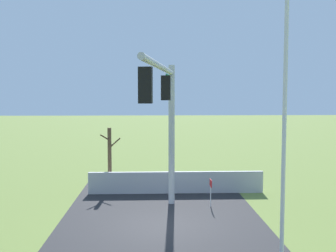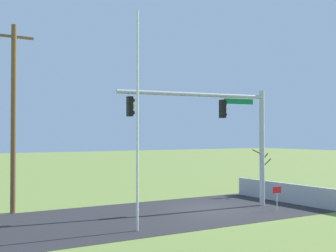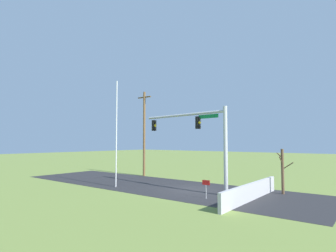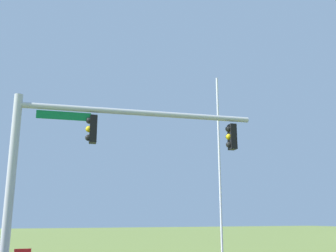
# 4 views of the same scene
# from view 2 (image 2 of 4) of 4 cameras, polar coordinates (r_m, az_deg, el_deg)

# --- Properties ---
(ground_plane) EXTENTS (160.00, 160.00, 0.00)m
(ground_plane) POSITION_cam_2_polar(r_m,az_deg,el_deg) (23.85, 5.30, -10.42)
(ground_plane) COLOR olive
(road_surface) EXTENTS (28.00, 8.00, 0.01)m
(road_surface) POSITION_cam_2_polar(r_m,az_deg,el_deg) (21.72, -3.34, -11.33)
(road_surface) COLOR #232326
(road_surface) RESTS_ON ground_plane
(sidewalk_corner) EXTENTS (6.00, 6.00, 0.01)m
(sidewalk_corner) POSITION_cam_2_polar(r_m,az_deg,el_deg) (26.19, 13.43, -9.55)
(sidewalk_corner) COLOR #B7B5AD
(sidewalk_corner) RESTS_ON ground_plane
(retaining_fence) EXTENTS (0.20, 8.77, 1.10)m
(retaining_fence) POSITION_cam_2_polar(r_m,az_deg,el_deg) (26.55, 15.35, -8.24)
(retaining_fence) COLOR #A8A8AD
(retaining_fence) RESTS_ON ground_plane
(signal_mast) EXTENTS (8.36, 1.39, 6.27)m
(signal_mast) POSITION_cam_2_polar(r_m,az_deg,el_deg) (23.91, 7.12, 0.39)
(signal_mast) COLOR #B2B5BA
(signal_mast) RESTS_ON ground_plane
(flagpole) EXTENTS (0.10, 0.10, 8.88)m
(flagpole) POSITION_cam_2_polar(r_m,az_deg,el_deg) (18.17, -3.88, 0.73)
(flagpole) COLOR silver
(flagpole) RESTS_ON ground_plane
(utility_pole) EXTENTS (1.90, 0.26, 9.33)m
(utility_pole) POSITION_cam_2_polar(r_m,az_deg,el_deg) (23.59, -18.94, 1.32)
(utility_pole) COLOR brown
(utility_pole) RESTS_ON ground_plane
(bare_tree) EXTENTS (1.27, 1.02, 3.23)m
(bare_tree) POSITION_cam_2_polar(r_m,az_deg,el_deg) (29.56, 11.83, -5.32)
(bare_tree) COLOR brown
(bare_tree) RESTS_ON ground_plane
(open_sign) EXTENTS (0.56, 0.04, 1.22)m
(open_sign) POSITION_cam_2_polar(r_m,az_deg,el_deg) (23.75, 13.60, -8.22)
(open_sign) COLOR silver
(open_sign) RESTS_ON ground_plane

